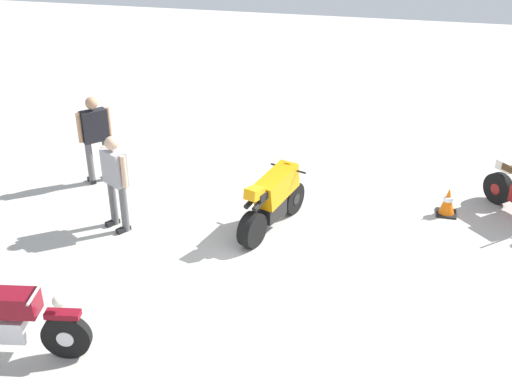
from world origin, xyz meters
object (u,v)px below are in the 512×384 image
object	(u,v)px
motorcycle_maroon_cruiser	(7,321)
person_in_black_shirt	(95,134)
traffic_cone	(448,201)
motorcycle_orange_sportbike	(274,198)
person_in_gray_shirt	(115,177)

from	to	relation	value
motorcycle_maroon_cruiser	person_in_black_shirt	world-z (taller)	person_in_black_shirt
person_in_black_shirt	traffic_cone	distance (m)	6.83
motorcycle_orange_sportbike	motorcycle_maroon_cruiser	bearing A→B (deg)	165.95
motorcycle_maroon_cruiser	person_in_black_shirt	distance (m)	5.11
traffic_cone	person_in_gray_shirt	bearing A→B (deg)	18.12
motorcycle_maroon_cruiser	person_in_gray_shirt	size ratio (longest dim) A/B	1.21
motorcycle_maroon_cruiser	motorcycle_orange_sportbike	xyz separation A→B (m)	(-2.61, -3.94, 0.07)
person_in_gray_shirt	motorcycle_orange_sportbike	bearing A→B (deg)	134.13
motorcycle_orange_sportbike	person_in_gray_shirt	size ratio (longest dim) A/B	1.11
motorcycle_maroon_cruiser	motorcycle_orange_sportbike	distance (m)	4.73
motorcycle_orange_sportbike	traffic_cone	bearing A→B (deg)	-48.15
person_in_black_shirt	motorcycle_orange_sportbike	bearing A→B (deg)	-152.09
motorcycle_orange_sportbike	person_in_black_shirt	distance (m)	3.96
person_in_gray_shirt	traffic_cone	size ratio (longest dim) A/B	3.24
person_in_black_shirt	traffic_cone	xyz separation A→B (m)	(-6.78, -0.23, -0.78)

